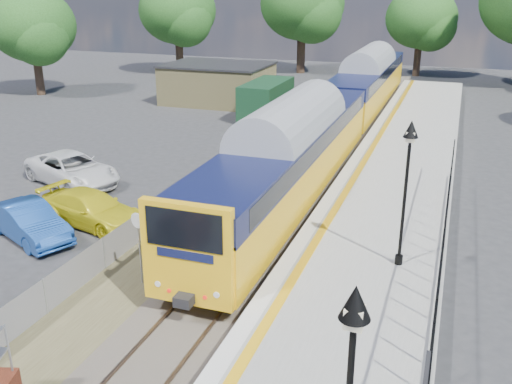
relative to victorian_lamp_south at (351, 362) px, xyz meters
The scene contains 15 objects.
ground 8.05m from the victorian_lamp_south, 143.97° to the left, with size 120.00×120.00×0.00m, color #2D2D30.
track_bed 15.50m from the victorian_lamp_south, 113.60° to the left, with size 5.90×80.00×0.29m.
platform 12.67m from the victorian_lamp_south, 96.18° to the left, with size 5.00×70.00×0.90m, color gray.
platform_edge 12.92m from the victorian_lamp_south, 105.65° to the left, with size 0.90×70.00×0.01m.
victorian_lamp_south is the anchor object (origin of this frame).
victorian_lamp_north 10.00m from the victorian_lamp_south, 91.15° to the left, with size 0.44×0.44×4.60m.
palisade_fence 6.79m from the victorian_lamp_south, 80.47° to the left, with size 0.12×26.00×2.00m.
wire_fence 19.07m from the victorian_lamp_south, 121.23° to the left, with size 0.06×52.00×1.20m.
outbuilding 38.94m from the victorian_lamp_south, 114.99° to the left, with size 10.80×10.10×3.12m.
tree_line 46.24m from the victorian_lamp_south, 95.09° to the left, with size 56.80×43.80×11.88m.
train 26.94m from the victorian_lamp_south, 101.81° to the left, with size 2.82×40.83×3.51m.
speed_sign 11.29m from the victorian_lamp_south, 136.74° to the left, with size 0.49×0.17×2.52m.
car_blue 16.96m from the victorian_lamp_south, 146.33° to the left, with size 1.50×4.31×1.42m, color #19469A.
car_yellow 17.07m from the victorian_lamp_south, 137.97° to the left, with size 1.91×4.69×1.36m, color yellow.
car_white 22.41m from the victorian_lamp_south, 137.06° to the left, with size 2.49×5.39×1.50m, color white.
Camera 1 is at (6.46, -10.61, 9.21)m, focal length 40.00 mm.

